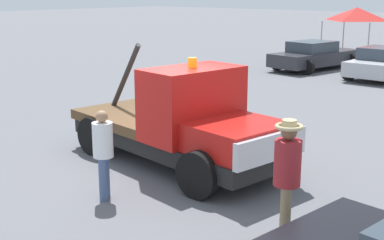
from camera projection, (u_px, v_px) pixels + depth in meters
ground_plane at (175, 163)px, 11.66m from camera, size 160.00×160.00×0.00m
tow_truck at (184, 125)px, 11.21m from camera, size 5.57×2.66×2.51m
person_near_truck at (287, 171)px, 7.84m from camera, size 0.41×0.41×1.87m
person_at_hood at (103, 149)px, 9.46m from camera, size 0.36×0.36×1.64m
parked_car_charcoal at (314, 56)px, 25.21m from camera, size 2.83×5.09×1.34m
parked_car_silver at (384, 63)px, 22.61m from camera, size 2.40×4.37×1.34m
canopy_tent_red at (357, 14)px, 30.85m from camera, size 2.92×2.92×2.69m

